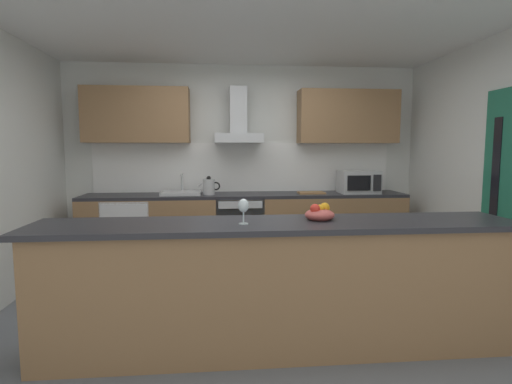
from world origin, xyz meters
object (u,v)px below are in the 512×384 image
Objects in this scene: oven at (239,228)px; sink at (181,192)px; kettle at (209,187)px; fruit_bowl at (320,214)px; microwave at (359,182)px; chopping_board at (311,193)px; refrigerator at (130,232)px; range_hood at (238,125)px; wine_glass at (243,207)px.

oven is 0.87m from sink.
kettle is 2.41m from fruit_bowl.
sink is 2.60m from fruit_bowl.
microwave reaches higher than sink.
kettle is 1.33m from chopping_board.
refrigerator is 1.17m from kettle.
sink reaches higher than chopping_board.
oven reaches higher than refrigerator.
chopping_board is at bearing 179.62° from microwave.
microwave is at bearing -0.96° from sink.
range_hood is 4.05× the size of wine_glass.
wine_glass is at bearing -75.15° from sink.
wine_glass is 0.59m from fruit_bowl.
range_hood reaches higher than refrigerator.
oven is 4.50× the size of wine_glass.
sink is at bearing 1.19° from refrigerator.
wine_glass is (-1.67, -2.38, 0.03)m from microwave.
sink reaches higher than refrigerator.
range_hood is 3.27× the size of fruit_bowl.
wine_glass reaches higher than refrigerator.
oven is at bearing 101.80° from fruit_bowl.
refrigerator is 2.94× the size of kettle.
microwave is 2.27× the size of fruit_bowl.
kettle is at bearing 96.98° from wine_glass.
range_hood is at bearing 101.18° from fruit_bowl.
range_hood reaches higher than wine_glass.
range_hood is (-1.58, 0.16, 0.74)m from microwave.
sink is at bearing 117.91° from fruit_bowl.
wine_glass is at bearing -125.04° from microwave.
refrigerator is 1.96m from range_hood.
kettle is 0.89m from range_hood.
chopping_board is (0.94, -0.02, 0.45)m from oven.
sink is 1.68m from chopping_board.
oven is at bearing 178.99° from microwave.
range_hood is (1.40, 0.13, 1.36)m from refrigerator.
microwave is 0.69× the size of range_hood.
refrigerator is at bearing -179.89° from oven.
range_hood is at bearing 5.40° from refrigerator.
microwave is 2.51m from fruit_bowl.
sink is 0.69× the size of range_hood.
oven is 1.33m from range_hood.
microwave is at bearing -1.01° from oven.
refrigerator is 4.78× the size of wine_glass.
fruit_bowl is (0.48, -2.41, -0.78)m from range_hood.
wine_glass is (0.29, -2.38, 0.08)m from kettle.
chopping_board is (2.34, -0.02, 0.49)m from refrigerator.
range_hood is (0.74, 0.12, 0.86)m from sink.
fruit_bowl is (1.22, -2.30, 0.08)m from sink.
refrigerator is 3.86× the size of fruit_bowl.
range_hood is (-0.00, 0.13, 1.33)m from oven.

